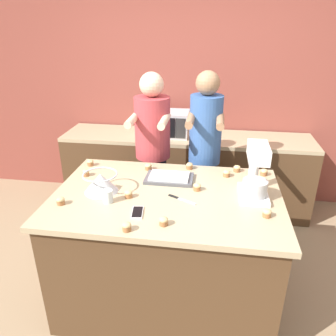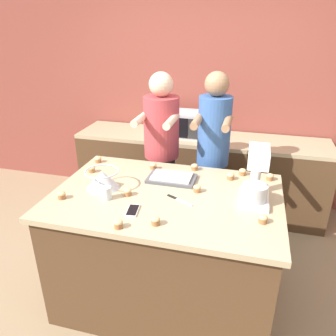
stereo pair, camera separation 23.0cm
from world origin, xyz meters
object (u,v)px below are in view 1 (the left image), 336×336
Objects in this scene: mixing_bowl at (101,182)px; cupcake_12 at (128,194)px; cupcake_3 at (189,166)px; cupcake_5 at (86,173)px; person_left at (153,159)px; stand_mixer at (255,175)px; cupcake_10 at (164,221)px; cupcake_2 at (267,213)px; cupcake_6 at (264,172)px; cupcake_0 at (227,173)px; cupcake_4 at (90,163)px; cupcake_11 at (197,187)px; cupcake_1 at (127,227)px; person_right at (204,159)px; baking_tray at (169,178)px; cupcake_7 at (148,167)px; drinking_glass at (108,196)px; cell_phone at (137,212)px; cupcake_9 at (237,168)px; microwave_oven at (165,123)px; knife at (180,199)px; cupcake_8 at (61,201)px.

cupcake_12 is at bearing -15.25° from mixing_bowl.
cupcake_3 and cupcake_5 have the same top height.
stand_mixer is (0.85, -0.70, 0.22)m from person_left.
stand_mixer is 0.73m from cupcake_10.
cupcake_6 is at bearing 85.18° from cupcake_2.
cupcake_0 is 0.81m from cupcake_12.
cupcake_4 is 0.98m from cupcake_11.
cupcake_4 is at bearing 119.75° from mixing_bowl.
cupcake_1 is 1.00× the size of cupcake_6.
person_right is at bearing 47.87° from mixing_bowl.
baking_tray is 6.60× the size of cupcake_7.
person_right is 1.05m from cupcake_2.
drinking_glass is 0.67m from cupcake_4.
person_right reaches higher than cupcake_10.
cupcake_2 is at bearing -8.65° from mixing_bowl.
cupcake_6 is (0.87, 0.70, 0.02)m from cell_phone.
cell_phone is 2.74× the size of cupcake_4.
cupcake_0 is at bearing -167.27° from cupcake_6.
cupcake_5 is (-0.66, -0.02, 0.01)m from baking_tray.
baking_tray is 0.80m from cupcake_2.
cell_phone is at bearing -174.44° from cupcake_2.
cupcake_10 is at bearing -163.55° from cupcake_2.
person_right is at bearing 72.12° from cupcake_1.
cupcake_9 is at bearing 54.22° from cupcake_1.
cupcake_12 is (-0.30, 0.30, 0.00)m from cupcake_10.
cupcake_7 is at bearing -140.85° from person_right.
cupcake_6 is (1.40, 0.22, 0.00)m from cupcake_5.
knife is (0.34, -1.54, -0.07)m from microwave_oven.
stand_mixer is 1.89× the size of knife.
knife is 3.67× the size of cupcake_4.
cupcake_3 and cupcake_6 have the same top height.
person_left reaches higher than cupcake_8.
mixing_bowl is 0.54m from cupcake_1.
microwave_oven is at bearing 122.99° from person_right.
cupcake_9 is at bearing 35.55° from drinking_glass.
cupcake_6 and cupcake_9 have the same top height.
microwave_oven reaches higher than cupcake_3.
cupcake_3 is (-0.48, 0.40, -0.14)m from stand_mixer.
cupcake_0 is 0.64m from cupcake_7.
cupcake_5 is (-0.80, -0.25, 0.00)m from cupcake_3.
mixing_bowl is 1.52m from microwave_oven.
stand_mixer is 0.84m from cell_phone.
cupcake_0 and cupcake_1 have the same top height.
cupcake_3 is at bearing 72.96° from cupcake_1.
cell_phone is 0.99m from cupcake_9.
stand_mixer reaches higher than baking_tray.
cupcake_8 is at bearing -86.74° from cupcake_4.
person_right is 30.65× the size of cupcake_9.
cupcake_10 is at bearing -34.91° from mixing_bowl.
person_right is 4.41× the size of stand_mixer.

